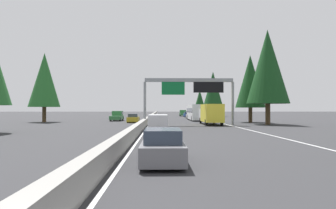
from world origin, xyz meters
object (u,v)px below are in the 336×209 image
at_px(conifer_right_far, 213,89).
at_px(sedan_far_center, 190,116).
at_px(sedan_near_center, 187,114).
at_px(conifer_left_near, 44,80).
at_px(box_truck_far_left, 211,114).
at_px(oncoming_near, 133,118).
at_px(pickup_distant_a, 183,113).
at_px(conifer_right_mid, 250,81).
at_px(bus_far_right, 196,112).
at_px(sedan_mid_left, 163,147).
at_px(minivan_mid_right, 158,122).
at_px(conifer_right_near, 268,67).
at_px(conifer_right_distant, 200,99).
at_px(oncoming_far, 117,116).
at_px(sign_gantry_overhead, 190,88).

bearing_deg(conifer_right_far, sedan_far_center, 154.60).
bearing_deg(sedan_near_center, conifer_left_near, 138.92).
height_order(box_truck_far_left, oncoming_near, box_truck_far_left).
relative_size(pickup_distant_a, conifer_right_mid, 0.49).
bearing_deg(bus_far_right, box_truck_far_left, -178.68).
distance_m(sedan_mid_left, pickup_distant_a, 78.29).
bearing_deg(conifer_right_far, oncoming_near, 151.71).
height_order(minivan_mid_right, bus_far_right, bus_far_right).
distance_m(sedan_mid_left, conifer_right_far, 76.36).
bearing_deg(conifer_right_near, minivan_mid_right, 126.75).
relative_size(conifer_right_distant, conifer_left_near, 0.81).
relative_size(pickup_distant_a, sedan_far_center, 1.27).
bearing_deg(bus_far_right, sedan_mid_left, 171.50).
xyz_separation_m(oncoming_near, conifer_left_near, (1.24, 15.31, 6.53)).
xyz_separation_m(oncoming_near, conifer_right_distant, (63.62, -19.63, 5.15)).
bearing_deg(oncoming_far, sedan_far_center, 128.78).
height_order(sign_gantry_overhead, box_truck_far_left, sign_gantry_overhead).
relative_size(box_truck_far_left, oncoming_near, 1.93).
height_order(bus_far_right, oncoming_near, bus_far_right).
xyz_separation_m(oncoming_far, conifer_right_near, (-13.98, -24.00, 7.55)).
height_order(conifer_right_mid, conifer_right_far, conifer_right_far).
relative_size(sedan_far_center, conifer_left_near, 0.37).
bearing_deg(pickup_distant_a, conifer_right_distant, -19.83).
relative_size(minivan_mid_right, conifer_left_near, 0.42).
relative_size(sedan_near_center, oncoming_far, 0.79).
bearing_deg(sedan_near_center, oncoming_far, 148.41).
height_order(oncoming_far, conifer_right_mid, conifer_right_mid).
relative_size(sedan_far_center, bus_far_right, 0.38).
xyz_separation_m(sedan_mid_left, oncoming_near, (37.06, 4.69, 0.00)).
xyz_separation_m(bus_far_right, conifer_right_mid, (-9.02, -8.17, 5.19)).
distance_m(sign_gantry_overhead, oncoming_near, 13.11).
distance_m(sign_gantry_overhead, conifer_right_distant, 73.11).
height_order(sedan_near_center, conifer_right_near, conifer_right_near).
bearing_deg(box_truck_far_left, conifer_right_mid, -50.06).
bearing_deg(oncoming_far, sedan_mid_left, 10.83).
bearing_deg(minivan_mid_right, conifer_right_near, -53.25).
distance_m(minivan_mid_right, oncoming_far, 27.11).
height_order(oncoming_far, conifer_left_near, conifer_left_near).
height_order(conifer_right_near, conifer_left_near, conifer_right_near).
bearing_deg(conifer_right_near, oncoming_far, 59.78).
xyz_separation_m(box_truck_far_left, conifer_right_mid, (6.54, -7.81, 5.29)).
distance_m(oncoming_near, conifer_right_mid, 20.65).
xyz_separation_m(sedan_far_center, conifer_right_mid, (-19.71, -8.18, 6.22)).
xyz_separation_m(sedan_far_center, conifer_right_distant, (44.38, -8.13, 5.15)).
relative_size(conifer_right_far, conifer_right_distant, 1.38).
xyz_separation_m(sedan_far_center, oncoming_near, (-19.24, 11.50, 0.00)).
relative_size(sign_gantry_overhead, sedan_mid_left, 2.88).
bearing_deg(conifer_right_distant, minivan_mid_right, 169.49).
bearing_deg(sedan_near_center, conifer_right_distant, -13.88).
xyz_separation_m(pickup_distant_a, oncoming_far, (-33.94, 15.19, 0.00)).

